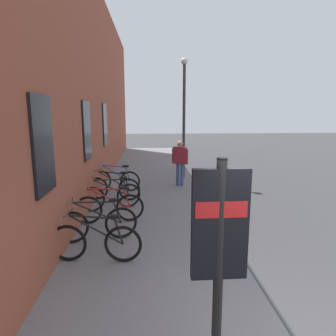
% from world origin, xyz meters
% --- Properties ---
extents(ground, '(60.00, 60.00, 0.00)m').
position_xyz_m(ground, '(6.00, -1.00, 0.00)').
color(ground, '#38383A').
extents(sidewalk_pavement, '(24.00, 3.50, 0.12)m').
position_xyz_m(sidewalk_pavement, '(8.00, 1.75, 0.06)').
color(sidewalk_pavement, slate).
rests_on(sidewalk_pavement, ground).
extents(station_facade, '(22.00, 0.65, 7.32)m').
position_xyz_m(station_facade, '(8.99, 3.80, 3.66)').
color(station_facade, brown).
rests_on(station_facade, ground).
extents(bicycle_by_door, '(0.48, 1.77, 0.97)m').
position_xyz_m(bicycle_by_door, '(2.43, 2.79, 0.51)').
color(bicycle_by_door, black).
rests_on(bicycle_by_door, sidewalk_pavement).
extents(bicycle_nearest_sign, '(0.54, 1.75, 0.97)m').
position_xyz_m(bicycle_nearest_sign, '(3.38, 2.92, 0.51)').
color(bicycle_nearest_sign, black).
rests_on(bicycle_nearest_sign, sidewalk_pavement).
extents(bicycle_beside_lamp, '(0.48, 1.76, 0.97)m').
position_xyz_m(bicycle_beside_lamp, '(4.47, 2.79, 0.51)').
color(bicycle_beside_lamp, black).
rests_on(bicycle_beside_lamp, sidewalk_pavement).
extents(bicycle_end_of_row, '(0.69, 1.70, 0.97)m').
position_xyz_m(bicycle_end_of_row, '(5.53, 2.88, 0.51)').
color(bicycle_end_of_row, black).
rests_on(bicycle_end_of_row, sidewalk_pavement).
extents(bicycle_leaning_wall, '(0.55, 1.74, 0.97)m').
position_xyz_m(bicycle_leaning_wall, '(6.49, 2.92, 0.51)').
color(bicycle_leaning_wall, black).
rests_on(bicycle_leaning_wall, sidewalk_pavement).
extents(bicycle_under_window, '(0.53, 1.75, 0.97)m').
position_xyz_m(bicycle_under_window, '(7.61, 2.96, 0.51)').
color(bicycle_under_window, black).
rests_on(bicycle_under_window, sidewalk_pavement).
extents(transit_info_sign, '(0.10, 0.55, 2.40)m').
position_xyz_m(transit_info_sign, '(-0.26, 1.10, 1.72)').
color(transit_info_sign, black).
rests_on(transit_info_sign, sidewalk_pavement).
extents(pedestrian_near_bus, '(0.45, 0.59, 1.72)m').
position_xyz_m(pedestrian_near_bus, '(8.24, 0.61, 1.17)').
color(pedestrian_near_bus, '#334C8C').
rests_on(pedestrian_near_bus, sidewalk_pavement).
extents(street_lamp, '(0.28, 0.28, 4.92)m').
position_xyz_m(street_lamp, '(9.76, 0.30, 3.05)').
color(street_lamp, '#333338').
rests_on(street_lamp, sidewalk_pavement).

